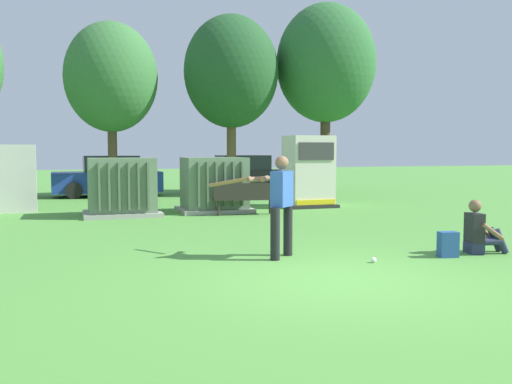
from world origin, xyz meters
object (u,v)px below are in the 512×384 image
at_px(parked_car_left_of_center, 108,177).
at_px(sports_ball, 374,260).
at_px(transformer_west, 122,188).
at_px(backpack, 448,245).
at_px(parked_car_right_of_center, 240,175).
at_px(transformer_mid_west, 214,185).
at_px(seated_spectator, 480,232).
at_px(generator_enclosure, 308,172).
at_px(park_bench, 245,196).
at_px(batter, 279,201).

bearing_deg(parked_car_left_of_center, sports_ball, -77.57).
relative_size(transformer_west, backpack, 4.77).
bearing_deg(parked_car_right_of_center, transformer_mid_west, -112.55).
distance_m(seated_spectator, parked_car_left_of_center, 15.79).
bearing_deg(generator_enclosure, transformer_mid_west, -171.80).
xyz_separation_m(generator_enclosure, parked_car_left_of_center, (-5.92, 6.34, -0.38)).
bearing_deg(park_bench, generator_enclosure, 30.75).
relative_size(transformer_west, generator_enclosure, 0.91).
xyz_separation_m(transformer_west, batter, (2.03, -7.05, 0.19)).
relative_size(park_bench, parked_car_right_of_center, 0.43).
bearing_deg(backpack, transformer_mid_west, 104.51).
relative_size(transformer_west, parked_car_right_of_center, 0.49).
distance_m(batter, seated_spectator, 3.66).
height_order(generator_enclosure, parked_car_left_of_center, generator_enclosure).
height_order(seated_spectator, backpack, seated_spectator).
bearing_deg(transformer_west, transformer_mid_west, 3.35).
xyz_separation_m(transformer_west, transformer_mid_west, (2.70, 0.16, 0.00)).
xyz_separation_m(batter, sports_ball, (1.31, -0.92, -0.93)).
relative_size(park_bench, backpack, 4.17).
height_order(transformer_mid_west, parked_car_left_of_center, same).
distance_m(generator_enclosure, parked_car_left_of_center, 8.68).
height_order(transformer_west, seated_spectator, transformer_west).
bearing_deg(backpack, generator_enclosure, 82.24).
relative_size(park_bench, seated_spectator, 1.91).
relative_size(sports_ball, parked_car_left_of_center, 0.02).
bearing_deg(transformer_mid_west, generator_enclosure, 8.20).
height_order(transformer_west, batter, batter).
xyz_separation_m(transformer_mid_west, parked_car_left_of_center, (-2.65, 6.81, -0.04)).
xyz_separation_m(transformer_mid_west, sports_ball, (0.64, -8.12, -0.74)).
bearing_deg(seated_spectator, transformer_west, 125.41).
bearing_deg(sports_ball, park_bench, 90.15).
bearing_deg(sports_ball, backpack, 1.12).
bearing_deg(seated_spectator, park_bench, 108.01).
relative_size(park_bench, sports_ball, 20.41).
bearing_deg(sports_ball, transformer_mid_west, 94.50).
bearing_deg(parked_car_left_of_center, parked_car_right_of_center, 3.38).
distance_m(transformer_west, park_bench, 3.46).
bearing_deg(transformer_west, backpack, -58.85).
bearing_deg(transformer_mid_west, parked_car_right_of_center, 67.45).
bearing_deg(backpack, transformer_west, 121.15).
distance_m(transformer_mid_west, backpack, 8.38).
xyz_separation_m(transformer_mid_west, generator_enclosure, (3.26, 0.47, 0.35)).
relative_size(batter, sports_ball, 19.33).
bearing_deg(generator_enclosure, park_bench, -149.25).
distance_m(batter, backpack, 3.01).
height_order(generator_enclosure, parked_car_right_of_center, generator_enclosure).
bearing_deg(transformer_mid_west, parked_car_left_of_center, 111.29).
relative_size(backpack, parked_car_left_of_center, 0.10).
bearing_deg(batter, backpack, -17.81).
bearing_deg(park_bench, transformer_mid_west, 119.43).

